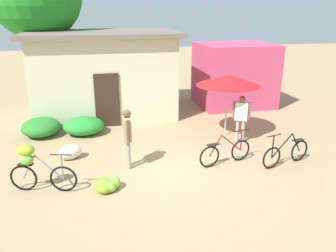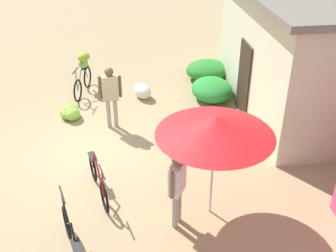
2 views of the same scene
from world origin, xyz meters
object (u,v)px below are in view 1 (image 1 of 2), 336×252
Objects in this scene: building_low at (104,73)px; person_vendor at (241,114)px; banana_pile_on_ground at (107,185)px; produce_sack at (70,152)px; bicycle_leftmost at (34,164)px; bicycle_near_pile at (225,152)px; person_bystander at (128,133)px; shop_pink at (234,74)px; bicycle_center_loaded at (286,153)px; market_umbrella at (228,80)px.

building_low is 5.97m from person_vendor.
banana_pile_on_ground is 2.29m from produce_sack.
building_low reaches higher than bicycle_leftmost.
bicycle_near_pile is 0.98× the size of person_bystander.
banana_pile_on_ground is at bearing -92.28° from building_low.
produce_sack is at bearing -146.08° from shop_pink.
building_low is 1.85× the size of shop_pink.
bicycle_near_pile is 3.46m from banana_pile_on_ground.
bicycle_leftmost is 6.41m from person_vendor.
building_low is 3.68× the size of bicycle_leftmost.
person_bystander is at bearing -85.84° from building_low.
person_vendor is 3.95m from person_bystander.
bicycle_center_loaded is at bearing -9.76° from person_bystander.
market_umbrella is 1.35× the size of person_vendor.
bicycle_near_pile is at bearing 13.62° from banana_pile_on_ground.
person_vendor reaches higher than bicycle_center_loaded.
person_vendor is at bearing 106.90° from bicycle_center_loaded.
bicycle_center_loaded is 1.05× the size of person_vendor.
market_umbrella is 1.29× the size of bicycle_near_pile.
bicycle_center_loaded is (-1.01, -6.37, -1.01)m from shop_pink.
market_umbrella is 1.24m from person_vendor.
building_low is 3.57× the size of bicycle_center_loaded.
person_bystander reaches higher than bicycle_center_loaded.
building_low is 5.38m from person_bystander.
bicycle_leftmost is 2.30× the size of produce_sack.
bicycle_near_pile is 2.19× the size of banana_pile_on_ground.
person_bystander is at bearing 172.89° from bicycle_near_pile.
shop_pink is at bearing 33.92° from produce_sack.
banana_pile_on_ground is (-3.36, -0.81, -0.19)m from bicycle_near_pile.
person_bystander is at bearing -29.51° from produce_sack.
bicycle_leftmost is 1.02× the size of person_vendor.
person_vendor reaches higher than bicycle_leftmost.
bicycle_center_loaded is at bearing -72.53° from market_umbrella.
bicycle_center_loaded is 4.47m from person_bystander.
building_low is 3.75× the size of person_vendor.
person_vendor is (-1.58, -4.50, -0.41)m from shop_pink.
banana_pile_on_ground is (-6.02, -6.77, -1.21)m from shop_pink.
shop_pink is at bearing 2.91° from building_low.
bicycle_near_pile is at bearing -114.04° from shop_pink.
shop_pink is at bearing 70.61° from person_vendor.
bicycle_leftmost is 0.97× the size of bicycle_near_pile.
banana_pile_on_ground is (1.68, -0.34, -0.56)m from bicycle_leftmost.
bicycle_near_pile is 1.70m from bicycle_center_loaded.
bicycle_center_loaded is (6.68, 0.06, -0.36)m from bicycle_leftmost.
bicycle_center_loaded is at bearing 4.60° from banana_pile_on_ground.
bicycle_near_pile is at bearing -7.11° from person_bystander.
produce_sack is 5.47m from person_vendor.
banana_pile_on_ground is (-4.19, -2.97, -1.79)m from market_umbrella.
shop_pink reaches higher than banana_pile_on_ground.
person_vendor is at bearing 53.63° from bicycle_near_pile.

